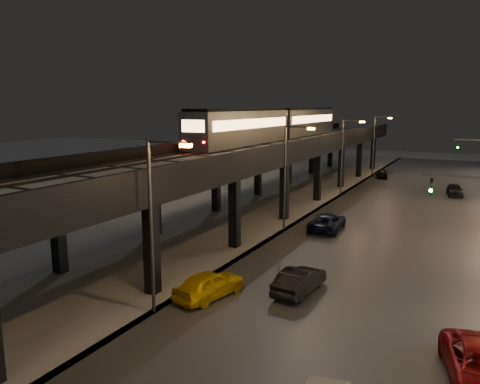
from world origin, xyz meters
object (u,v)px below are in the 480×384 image
at_px(car_near_white, 300,281).
at_px(car_mid_silver, 327,222).
at_px(car_taxi, 209,285).
at_px(car_far_white, 382,174).
at_px(subway_train, 277,124).
at_px(car_onc_red, 455,190).

xyz_separation_m(car_near_white, car_mid_silver, (-2.61, 14.04, -0.00)).
xyz_separation_m(car_taxi, car_near_white, (4.25, 2.95, -0.03)).
xyz_separation_m(car_taxi, car_far_white, (0.11, 49.62, -0.12)).
bearing_deg(car_mid_silver, car_taxi, 81.46).
distance_m(subway_train, car_mid_silver, 20.11).
distance_m(subway_train, car_far_white, 21.57).
bearing_deg(car_mid_silver, car_far_white, -90.36).
relative_size(subway_train, car_taxi, 8.35).
relative_size(subway_train, car_mid_silver, 7.14).
height_order(subway_train, car_far_white, subway_train).
height_order(car_near_white, car_onc_red, car_near_white).
bearing_deg(car_onc_red, car_taxi, -113.34).
height_order(car_near_white, car_mid_silver, car_near_white).
height_order(car_mid_silver, car_onc_red, car_mid_silver).
distance_m(car_far_white, car_onc_red, 14.86).
xyz_separation_m(subway_train, car_onc_red, (19.97, 7.14, -7.75)).
xyz_separation_m(car_far_white, car_onc_red, (10.45, -10.57, 0.06)).
bearing_deg(car_mid_silver, car_near_white, 97.49).
distance_m(car_near_white, car_far_white, 46.86).
relative_size(car_near_white, car_mid_silver, 0.85).
bearing_deg(car_near_white, car_onc_red, -95.13).
distance_m(car_mid_silver, car_onc_red, 23.80).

